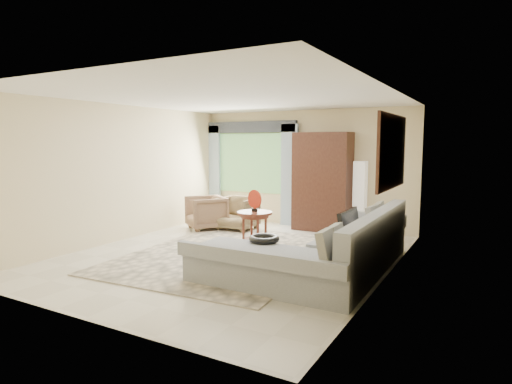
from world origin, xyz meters
The scene contains 17 objects.
ground centered at (0.00, 0.00, 0.00)m, with size 6.00×6.00×0.00m, color silver.
area_rug centered at (-0.09, 0.01, 0.01)m, with size 3.00×4.00×0.02m, color beige.
sectional_sofa centered at (1.78, -0.18, 0.28)m, with size 2.30×3.46×0.90m.
tv_screen centered at (2.05, -0.21, 0.72)m, with size 0.06×0.74×0.48m, color black.
garden_hose centered at (1.00, -0.75, 0.55)m, with size 0.43×0.43×0.09m, color black.
coffee_table centered at (0.00, 0.75, 0.33)m, with size 0.64×0.64×0.64m.
red_disc centered at (0.00, 0.75, 0.87)m, with size 0.34×0.34×0.03m, color #AA2411.
armchair_left centered at (-1.70, 1.59, 0.36)m, with size 0.77×0.80×0.73m, color olive.
armchair_right centered at (-1.07, 1.86, 0.36)m, with size 0.77×0.79×0.72m, color olive.
potted_plant centered at (-2.38, 2.61, 0.25)m, with size 0.45×0.39×0.50m, color #999999.
armoire centered at (0.55, 2.72, 1.05)m, with size 1.20×0.55×2.10m, color black.
floor_lamp centered at (1.35, 2.78, 0.75)m, with size 0.24×0.24×1.50m, color silver.
window centered at (-1.35, 2.97, 1.40)m, with size 1.80×0.04×1.40m, color #669E59.
curtain_left centered at (-2.40, 2.88, 1.15)m, with size 0.40×0.08×2.30m, color #9EB7CC.
curtain_right centered at (-0.30, 2.88, 1.15)m, with size 0.40×0.08×2.30m, color #9EB7CC.
valance centered at (-1.35, 2.90, 2.25)m, with size 2.40×0.12×0.26m, color #1E232D.
wall_mirror centered at (2.46, 0.35, 1.75)m, with size 0.05×1.70×1.05m.
Camera 1 is at (3.76, -5.91, 1.87)m, focal length 30.00 mm.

